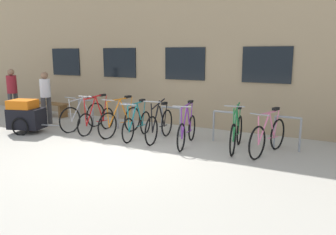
% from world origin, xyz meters
% --- Properties ---
extents(ground_plane, '(42.00, 42.00, 0.00)m').
position_xyz_m(ground_plane, '(0.00, 0.00, 0.00)').
color(ground_plane, '#B2ADA0').
extents(storefront_building, '(28.00, 6.67, 6.64)m').
position_xyz_m(storefront_building, '(0.00, 6.52, 3.32)').
color(storefront_building, tan).
rests_on(storefront_building, ground).
extents(bike_rack, '(6.61, 0.05, 0.79)m').
position_xyz_m(bike_rack, '(0.21, 1.90, 0.49)').
color(bike_rack, gray).
rests_on(bike_rack, ground).
extents(bicycle_purple, '(0.48, 1.68, 1.07)m').
position_xyz_m(bicycle_purple, '(1.01, 1.22, 0.38)').
color(bicycle_purple, black).
rests_on(bicycle_purple, ground).
extents(bicycle_green, '(0.44, 1.71, 1.11)m').
position_xyz_m(bicycle_green, '(2.17, 1.43, 0.39)').
color(bicycle_green, black).
rests_on(bicycle_green, ground).
extents(bicycle_pink, '(0.54, 1.72, 1.02)m').
position_xyz_m(bicycle_pink, '(2.88, 1.41, 0.39)').
color(bicycle_pink, black).
rests_on(bicycle_pink, ground).
extents(bicycle_black, '(0.44, 1.74, 1.09)m').
position_xyz_m(bicycle_black, '(0.19, 1.32, 0.39)').
color(bicycle_black, black).
rests_on(bicycle_black, ground).
extents(bicycle_silver, '(0.44, 1.72, 1.01)m').
position_xyz_m(bicycle_silver, '(-2.40, 1.35, 0.40)').
color(bicycle_silver, black).
rests_on(bicycle_silver, ground).
extents(bicycle_orange, '(0.44, 1.76, 1.06)m').
position_xyz_m(bicycle_orange, '(-1.04, 1.32, 0.39)').
color(bicycle_orange, black).
rests_on(bicycle_orange, ground).
extents(bicycle_red, '(0.44, 1.65, 1.10)m').
position_xyz_m(bicycle_red, '(-1.82, 1.26, 0.38)').
color(bicycle_red, black).
rests_on(bicycle_red, ground).
extents(bicycle_teal, '(0.44, 1.67, 1.01)m').
position_xyz_m(bicycle_teal, '(-0.45, 1.24, 0.37)').
color(bicycle_teal, black).
rests_on(bicycle_teal, ground).
extents(bike_trailer, '(1.48, 0.84, 0.95)m').
position_xyz_m(bike_trailer, '(-3.52, 0.27, 0.49)').
color(bike_trailer, black).
rests_on(bike_trailer, ground).
extents(wooden_bench, '(1.86, 0.40, 0.48)m').
position_xyz_m(wooden_bench, '(-5.04, 2.40, 0.36)').
color(wooden_bench, brown).
rests_on(wooden_bench, ground).
extents(person_by_bench, '(0.32, 0.36, 1.64)m').
position_xyz_m(person_by_bench, '(-3.91, 1.35, 0.95)').
color(person_by_bench, '#3F3F42').
rests_on(person_by_bench, ground).
extents(person_browsing, '(0.32, 0.36, 1.70)m').
position_xyz_m(person_browsing, '(-5.57, 1.44, 0.98)').
color(person_browsing, '#3F3F42').
rests_on(person_browsing, ground).
extents(backpack, '(0.33, 0.29, 0.44)m').
position_xyz_m(backpack, '(-3.92, 0.98, 0.22)').
color(backpack, maroon).
rests_on(backpack, ground).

